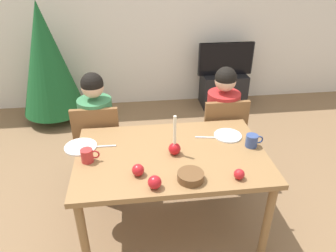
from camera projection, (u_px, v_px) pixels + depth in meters
name	position (u px, v px, depth m)	size (l,w,h in m)	color
ground_plane	(171.00, 226.00, 2.69)	(7.68, 7.68, 0.00)	brown
back_wall	(147.00, 13.00, 4.30)	(6.40, 0.10, 2.60)	silver
dining_table	(171.00, 162.00, 2.36)	(1.40, 0.90, 0.75)	olive
chair_left	(99.00, 142.00, 2.90)	(0.40, 0.40, 0.90)	brown
chair_right	(221.00, 134.00, 3.02)	(0.40, 0.40, 0.90)	brown
person_left_child	(99.00, 135.00, 2.90)	(0.30, 0.30, 1.17)	#33384C
person_right_child	(221.00, 127.00, 3.02)	(0.30, 0.30, 1.17)	#33384C
tv_stand	(223.00, 90.00, 4.67)	(0.64, 0.40, 0.48)	black
tv	(226.00, 59.00, 4.44)	(0.79, 0.05, 0.46)	black
christmas_tree	(46.00, 59.00, 3.97)	(0.80, 0.80, 1.64)	brown
candle_centerpiece	(175.00, 146.00, 2.28)	(0.09, 0.09, 0.31)	red
plate_left	(81.00, 147.00, 2.39)	(0.24, 0.24, 0.01)	white
plate_right	(228.00, 136.00, 2.53)	(0.22, 0.22, 0.01)	silver
mug_left	(88.00, 156.00, 2.21)	(0.13, 0.09, 0.10)	#B72D2D
mug_right	(252.00, 141.00, 2.38)	(0.14, 0.09, 0.10)	#33477F
fork_left	(104.00, 146.00, 2.40)	(0.18, 0.01, 0.01)	silver
fork_right	(207.00, 137.00, 2.51)	(0.18, 0.01, 0.01)	silver
bowl_walnuts	(191.00, 176.00, 2.04)	(0.17, 0.17, 0.05)	brown
apple_near_candle	(138.00, 170.00, 2.08)	(0.08, 0.08, 0.08)	red
apple_by_left_plate	(239.00, 174.00, 2.05)	(0.07, 0.07, 0.07)	red
apple_by_right_mug	(155.00, 182.00, 1.97)	(0.09, 0.09, 0.09)	#B4181F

